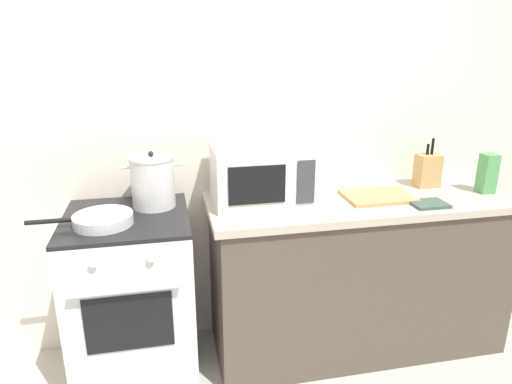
{
  "coord_description": "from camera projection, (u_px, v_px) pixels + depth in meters",
  "views": [
    {
      "loc": [
        -0.15,
        -1.55,
        1.73
      ],
      "look_at": [
        0.3,
        0.6,
        1.0
      ],
      "focal_mm": 32.11,
      "sensor_mm": 36.0,
      "label": 1
    }
  ],
  "objects": [
    {
      "name": "stove",
      "position": [
        133.0,
        299.0,
        2.36
      ],
      "size": [
        0.6,
        0.64,
        0.92
      ],
      "color": "silver",
      "rests_on": "ground_plane"
    },
    {
      "name": "microwave",
      "position": [
        261.0,
        174.0,
        2.38
      ],
      "size": [
        0.5,
        0.37,
        0.3
      ],
      "color": "white",
      "rests_on": "countertop_right"
    },
    {
      "name": "countertop_right",
      "position": [
        364.0,
        201.0,
        2.48
      ],
      "size": [
        1.7,
        0.6,
        0.04
      ],
      "primitive_type": "cube",
      "color": "#ADA393",
      "rests_on": "lower_cabinet_right"
    },
    {
      "name": "stock_pot",
      "position": [
        153.0,
        182.0,
        2.31
      ],
      "size": [
        0.31,
        0.22,
        0.29
      ],
      "color": "silver",
      "rests_on": "stove"
    },
    {
      "name": "oven_mitt",
      "position": [
        429.0,
        204.0,
        2.36
      ],
      "size": [
        0.18,
        0.14,
        0.02
      ],
      "primitive_type": "cube",
      "color": "#384C42",
      "rests_on": "countertop_right"
    },
    {
      "name": "back_wall",
      "position": [
        243.0,
        130.0,
        2.58
      ],
      "size": [
        4.4,
        0.1,
        2.5
      ],
      "primitive_type": "cube",
      "color": "silver",
      "rests_on": "ground_plane"
    },
    {
      "name": "knife_block",
      "position": [
        427.0,
        170.0,
        2.64
      ],
      "size": [
        0.13,
        0.1,
        0.28
      ],
      "color": "tan",
      "rests_on": "countertop_right"
    },
    {
      "name": "cutting_board",
      "position": [
        378.0,
        196.0,
        2.47
      ],
      "size": [
        0.36,
        0.26,
        0.02
      ],
      "primitive_type": "cube",
      "color": "tan",
      "rests_on": "countertop_right"
    },
    {
      "name": "lower_cabinet_right",
      "position": [
        358.0,
        276.0,
        2.63
      ],
      "size": [
        1.64,
        0.56,
        0.88
      ],
      "primitive_type": "cube",
      "color": "#4C4238",
      "rests_on": "ground_plane"
    },
    {
      "name": "pasta_box",
      "position": [
        487.0,
        173.0,
        2.53
      ],
      "size": [
        0.08,
        0.08,
        0.22
      ],
      "primitive_type": "cube",
      "color": "#4C9356",
      "rests_on": "countertop_right"
    },
    {
      "name": "frying_pan",
      "position": [
        102.0,
        219.0,
        2.11
      ],
      "size": [
        0.47,
        0.27,
        0.05
      ],
      "color": "silver",
      "rests_on": "stove"
    }
  ]
}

